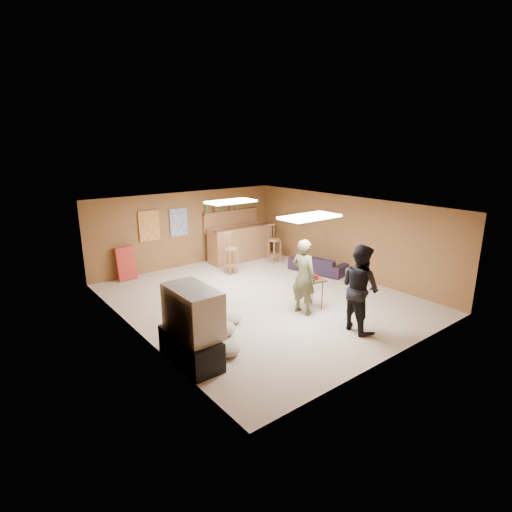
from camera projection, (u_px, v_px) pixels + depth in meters
ground at (261, 298)px, 9.48m from camera, size 7.00×7.00×0.00m
ceiling at (262, 206)px, 8.89m from camera, size 6.00×7.00×0.02m
wall_back at (188, 229)px, 11.84m from camera, size 6.00×0.02×2.20m
wall_front at (395, 298)px, 6.53m from camera, size 6.00×0.02×2.20m
wall_left at (136, 280)px, 7.41m from camera, size 0.02×7.00×2.20m
wall_right at (346, 236)px, 10.96m from camera, size 0.02×7.00×2.20m
tv_stand at (191, 348)px, 6.66m from camera, size 0.55×1.30×0.50m
dvd_box at (202, 349)px, 6.82m from camera, size 0.35×0.50×0.08m
tv_body at (193, 311)px, 6.53m from camera, size 0.60×1.10×0.80m
tv_screen at (209, 306)px, 6.71m from camera, size 0.02×0.95×0.65m
bar_counter at (240, 243)px, 12.46m from camera, size 2.00×0.60×1.10m
bar_lip at (244, 227)px, 12.12m from camera, size 2.10×0.12×0.05m
bar_shelf at (231, 211)px, 12.54m from camera, size 2.00×0.18×0.05m
bar_backing at (231, 220)px, 12.64m from camera, size 2.00×0.14×0.60m
poster_left at (149, 226)px, 11.03m from camera, size 0.60×0.03×0.85m
poster_right at (179, 222)px, 11.56m from camera, size 0.55×0.03×0.80m
folding_chair_stack at (126, 264)px, 10.68m from camera, size 0.50×0.26×0.91m
ceiling_panel_front at (310, 217)px, 7.76m from camera, size 1.20×0.60×0.04m
ceiling_panel_back at (231, 202)px, 9.80m from camera, size 1.20×0.60×0.04m
person_olive at (304, 277)px, 8.46m from camera, size 0.48×0.65×1.64m
person_black at (360, 288)px, 7.68m from camera, size 0.79×0.94×1.73m
sofa at (318, 264)px, 11.36m from camera, size 1.00×1.74×0.48m
tray_table at (311, 295)px, 8.74m from camera, size 0.62×0.53×0.71m
cup_red_near at (306, 278)px, 8.57m from camera, size 0.08×0.08×0.11m
cup_red_far at (316, 277)px, 8.62m from camera, size 0.10×0.10×0.10m
cup_blue at (312, 275)px, 8.77m from camera, size 0.11×0.11×0.11m
bar_stool_left at (231, 251)px, 11.12m from camera, size 0.48×0.48×1.33m
bar_stool_right at (274, 245)px, 12.17m from camera, size 0.45×0.45×1.15m
cushion_near_tv at (222, 328)px, 7.67m from camera, size 0.55×0.55×0.24m
cushion_mid at (231, 319)px, 8.15m from camera, size 0.52×0.52×0.19m
cushion_far at (226, 349)px, 6.92m from camera, size 0.61×0.61×0.22m
bottle_row at (222, 207)px, 12.28m from camera, size 1.20×0.08×0.26m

